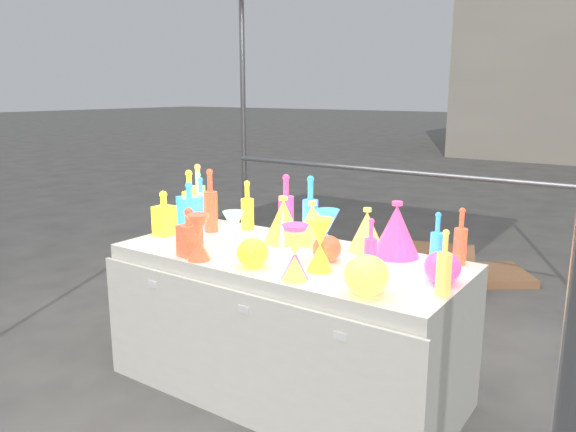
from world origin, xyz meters
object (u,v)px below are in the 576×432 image
Objects in this scene: cardboard_box_closed at (440,271)px; lampshade_0 at (283,219)px; decanter_0 at (164,213)px; bottle_0 at (247,205)px; hourglass_0 at (199,237)px; display_table at (287,323)px; globe_0 at (253,254)px.

lampshade_0 is (-0.31, -1.71, 0.70)m from cardboard_box_closed.
bottle_0 is at bearing 48.93° from decanter_0.
hourglass_0 is 0.53m from lampshade_0.
bottle_0 is at bearing 107.55° from hourglass_0.
hourglass_0 is at bearing -108.29° from lampshade_0.
display_table is at bearing -52.63° from lampshade_0.
decanter_0 is 0.57m from hourglass_0.
decanter_0 is at bearing 166.62° from globe_0.
cardboard_box_closed is 2.37m from hourglass_0.
bottle_0 is 1.29× the size of hourglass_0.
globe_0 is (0.80, -0.19, -0.07)m from decanter_0.
cardboard_box_closed is at bearing 61.65° from decanter_0.
bottle_0 is at bearing 148.55° from display_table.
decanter_0 is at bearing -133.70° from cardboard_box_closed.
decanter_0 is 1.68× the size of globe_0.
lampshade_0 reaches higher than globe_0.
globe_0 is (-0.02, -0.26, 0.44)m from display_table.
bottle_0 is (-0.66, -1.59, 0.72)m from cardboard_box_closed.
cardboard_box_closed is 3.22× the size of globe_0.
hourglass_0 is at bearing -28.42° from decanter_0.
hourglass_0 is 1.50× the size of globe_0.
decanter_0 reaches higher than lampshade_0.
display_table is 7.09× the size of decanter_0.
hourglass_0 is at bearing -119.20° from cardboard_box_closed.
globe_0 is at bearing -93.30° from display_table.
bottle_0 reaches higher than display_table.
lampshade_0 reaches higher than display_table.
lampshade_0 is (0.15, 0.51, 0.01)m from hourglass_0.
decanter_0 is (-0.81, -0.07, 0.51)m from display_table.
globe_0 is (0.29, 0.06, -0.05)m from hourglass_0.
globe_0 is (-0.17, -2.16, 0.63)m from cardboard_box_closed.
display_table is at bearing 47.07° from hourglass_0.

